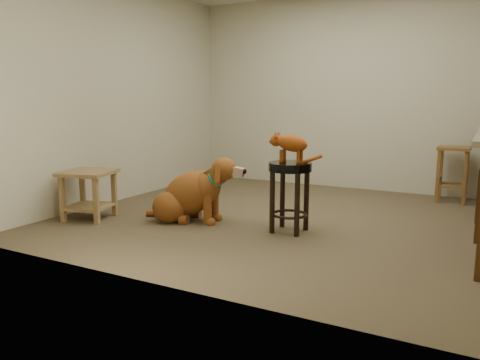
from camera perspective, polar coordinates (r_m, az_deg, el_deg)
The scene contains 7 objects.
floor at distance 4.79m, azimuth 6.84°, elevation -4.87°, with size 4.50×4.00×0.01m, color brown.
room_shell at distance 4.66m, azimuth 7.27°, elevation 15.51°, with size 4.54×4.04×2.62m.
padded_stool at distance 4.28m, azimuth 6.09°, elevation -0.34°, with size 0.39×0.39×0.64m.
wood_stool at distance 6.09m, azimuth 24.46°, elevation 0.74°, with size 0.36×0.36×0.66m.
side_table at distance 4.98m, azimuth -17.98°, elevation -0.86°, with size 0.59×0.59×0.50m.
golden_retriever at distance 4.70m, azimuth -5.99°, elevation -1.82°, with size 1.11×0.59×0.70m.
tabby_kitten at distance 4.24m, azimuth 6.04°, elevation 4.38°, with size 0.49×0.18×0.31m.
Camera 1 is at (1.68, -4.32, 1.20)m, focal length 35.00 mm.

